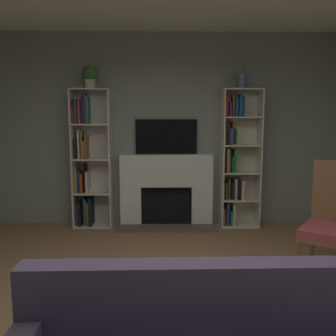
# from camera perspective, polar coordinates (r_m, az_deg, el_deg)

# --- Properties ---
(ground_plane) EXTENTS (6.91, 6.91, 0.00)m
(ground_plane) POSITION_cam_1_polar(r_m,az_deg,el_deg) (3.05, 0.35, -23.98)
(ground_plane) COLOR #8E6A4A
(wall_back_accent) EXTENTS (5.39, 0.06, 2.85)m
(wall_back_accent) POSITION_cam_1_polar(r_m,az_deg,el_deg) (5.50, -0.27, 5.93)
(wall_back_accent) COLOR gray
(wall_back_accent) RESTS_ON ground_plane
(fireplace) EXTENTS (1.48, 0.49, 1.07)m
(fireplace) POSITION_cam_1_polar(r_m,az_deg,el_deg) (5.47, -0.25, -3.23)
(fireplace) COLOR white
(fireplace) RESTS_ON ground_plane
(tv) EXTENTS (0.91, 0.06, 0.51)m
(tv) POSITION_cam_1_polar(r_m,az_deg,el_deg) (5.45, -0.27, 4.93)
(tv) COLOR black
(tv) RESTS_ON fireplace
(bookshelf_left) EXTENTS (0.56, 0.31, 2.02)m
(bookshelf_left) POSITION_cam_1_polar(r_m,az_deg,el_deg) (5.50, -12.37, 0.95)
(bookshelf_left) COLOR silver
(bookshelf_left) RESTS_ON ground_plane
(bookshelf_right) EXTENTS (0.56, 0.33, 2.02)m
(bookshelf_right) POSITION_cam_1_polar(r_m,az_deg,el_deg) (5.48, 10.55, 1.28)
(bookshelf_right) COLOR silver
(bookshelf_right) RESTS_ON ground_plane
(potted_plant) EXTENTS (0.21, 0.21, 0.32)m
(potted_plant) POSITION_cam_1_polar(r_m,az_deg,el_deg) (5.45, -12.16, 13.90)
(potted_plant) COLOR beige
(potted_plant) RESTS_ON bookshelf_left
(vase_with_flowers) EXTENTS (0.13, 0.13, 0.41)m
(vase_with_flowers) POSITION_cam_1_polar(r_m,az_deg,el_deg) (5.47, 11.59, 13.34)
(vase_with_flowers) COLOR slate
(vase_with_flowers) RESTS_ON bookshelf_right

